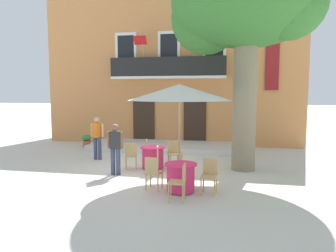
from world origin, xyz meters
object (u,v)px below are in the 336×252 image
plane_tree (244,7)px  cafe_chair_near_tree_2 (131,154)px  cafe_table_middle (181,177)px  cafe_chair_middle_3 (184,166)px  cafe_chair_near_tree_0 (174,152)px  ground_planter_left (86,140)px  cafe_chair_middle_1 (180,180)px  pedestrian_near_entrance (115,146)px  pedestrian_mid_plaza (97,136)px  cafe_chair_middle_2 (209,173)px  cafe_chair_near_tree_1 (150,150)px  cafe_chair_middle_0 (153,171)px  cafe_umbrella (180,93)px  cafe_table_near_tree (153,157)px  cafe_chair_near_tree_3 (154,158)px

plane_tree → cafe_chair_near_tree_2: bearing=-168.4°
cafe_table_middle → cafe_chair_middle_3: (-0.02, 0.75, 0.14)m
cafe_chair_near_tree_0 → cafe_table_middle: size_ratio=1.05×
ground_planter_left → cafe_chair_middle_1: bearing=-50.2°
ground_planter_left → pedestrian_near_entrance: pedestrian_near_entrance is taller
pedestrian_mid_plaza → cafe_chair_middle_2: bearing=-36.7°
plane_tree → cafe_chair_near_tree_1: size_ratio=7.73×
plane_tree → cafe_chair_middle_0: (-2.38, -2.85, -4.84)m
cafe_chair_near_tree_1 → cafe_chair_middle_1: same height
cafe_table_middle → pedestrian_near_entrance: pedestrian_near_entrance is taller
cafe_chair_near_tree_1 → cafe_chair_middle_3: 2.84m
cafe_chair_near_tree_1 → cafe_umbrella: 3.52m
cafe_chair_middle_3 → ground_planter_left: cafe_chair_middle_3 is taller
cafe_chair_middle_1 → ground_planter_left: size_ratio=1.52×
cafe_chair_middle_0 → cafe_chair_middle_2: (1.51, -0.01, 0.00)m
plane_tree → pedestrian_mid_plaza: plane_tree is taller
cafe_chair_near_tree_0 → pedestrian_near_entrance: 2.19m
cafe_chair_near_tree_0 → pedestrian_near_entrance: (-1.63, -1.41, 0.39)m
plane_tree → cafe_table_middle: 5.97m
cafe_chair_middle_2 → pedestrian_near_entrance: bearing=156.4°
cafe_chair_near_tree_1 → cafe_chair_near_tree_2: 1.06m
cafe_chair_middle_0 → cafe_table_middle: bearing=-1.2°
plane_tree → cafe_chair_middle_2: size_ratio=7.73×
cafe_chair_near_tree_1 → cafe_chair_middle_2: (2.40, -3.09, 0.00)m
cafe_chair_near_tree_0 → cafe_chair_near_tree_2: bearing=-154.8°
cafe_table_near_tree → ground_planter_left: (-4.15, 3.58, -0.05)m
cafe_chair_middle_1 → cafe_chair_middle_3: (-0.12, 1.50, 0.00)m
cafe_chair_near_tree_1 → ground_planter_left: cafe_chair_near_tree_1 is taller
cafe_table_middle → cafe_chair_middle_3: size_ratio=0.95×
plane_tree → cafe_table_middle: bearing=-119.7°
cafe_chair_near_tree_0 → cafe_chair_middle_0: (-0.07, -2.73, 0.00)m
cafe_chair_middle_3 → pedestrian_near_entrance: pedestrian_near_entrance is taller
cafe_umbrella → ground_planter_left: bearing=135.3°
cafe_chair_near_tree_3 → cafe_chair_middle_3: same height
cafe_chair_middle_1 → ground_planter_left: cafe_chair_middle_1 is taller
ground_planter_left → cafe_chair_near_tree_2: bearing=-48.2°
cafe_chair_near_tree_1 → cafe_table_middle: cafe_chair_near_tree_1 is taller
cafe_chair_middle_0 → cafe_chair_middle_2: size_ratio=1.00×
cafe_chair_near_tree_1 → cafe_chair_middle_3: same height
cafe_chair_middle_3 → cafe_chair_near_tree_2: bearing=146.1°
cafe_umbrella → ground_planter_left: size_ratio=4.84×
cafe_chair_middle_1 → pedestrian_mid_plaza: (-3.91, 4.16, 0.42)m
cafe_table_near_tree → cafe_chair_near_tree_1: cafe_chair_near_tree_1 is taller
cafe_table_near_tree → cafe_umbrella: (1.20, -1.73, 2.22)m
pedestrian_near_entrance → cafe_chair_near_tree_3: bearing=15.8°
cafe_chair_near_tree_3 → cafe_chair_middle_2: (1.87, -1.67, 0.00)m
cafe_chair_middle_0 → cafe_chair_middle_1: 1.14m
cafe_chair_middle_0 → pedestrian_near_entrance: (-1.56, 1.33, 0.39)m
cafe_chair_middle_3 → cafe_umbrella: (-0.12, -0.08, 2.08)m
cafe_chair_near_tree_2 → plane_tree: bearing=11.6°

